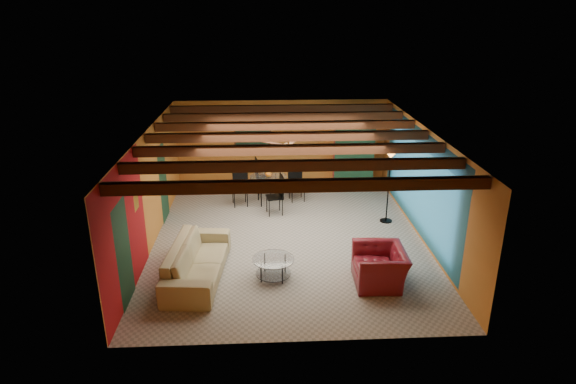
{
  "coord_description": "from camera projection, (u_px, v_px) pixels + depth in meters",
  "views": [
    {
      "loc": [
        -0.58,
        -10.96,
        5.36
      ],
      "look_at": [
        0.0,
        0.2,
        1.15
      ],
      "focal_mm": 30.77,
      "sensor_mm": 36.0,
      "label": 1
    }
  ],
  "objects": [
    {
      "name": "vase",
      "position": [
        268.0,
        163.0,
        13.96
      ],
      "size": [
        0.19,
        0.19,
        0.19
      ],
      "primitive_type": "imported",
      "rotation": [
        0.0,
        0.0,
        -0.05
      ],
      "color": "orange",
      "rests_on": "dining_table"
    },
    {
      "name": "painting",
      "position": [
        253.0,
        135.0,
        15.23
      ],
      "size": [
        1.05,
        0.03,
        0.65
      ],
      "primitive_type": "cube",
      "color": "black",
      "rests_on": "wall_back"
    },
    {
      "name": "dining_table",
      "position": [
        269.0,
        184.0,
        14.19
      ],
      "size": [
        2.49,
        2.49,
        1.12
      ],
      "primitive_type": null,
      "rotation": [
        0.0,
        0.0,
        0.17
      ],
      "color": "white",
      "rests_on": "ground"
    },
    {
      "name": "floor_lamp",
      "position": [
        389.0,
        186.0,
        12.78
      ],
      "size": [
        0.49,
        0.49,
        1.99
      ],
      "primitive_type": null,
      "rotation": [
        0.0,
        0.0,
        -0.25
      ],
      "color": "black",
      "rests_on": "ground"
    },
    {
      "name": "room",
      "position": [
        288.0,
        145.0,
        11.43
      ],
      "size": [
        6.52,
        8.01,
        2.71
      ],
      "color": "gray",
      "rests_on": "ground"
    },
    {
      "name": "armchair",
      "position": [
        380.0,
        266.0,
        10.09
      ],
      "size": [
        1.05,
        1.19,
        0.75
      ],
      "primitive_type": "imported",
      "rotation": [
        0.0,
        0.0,
        -1.6
      ],
      "color": "maroon",
      "rests_on": "ground"
    },
    {
      "name": "sofa",
      "position": [
        197.0,
        261.0,
        10.31
      ],
      "size": [
        1.24,
        2.68,
        0.76
      ],
      "primitive_type": "imported",
      "rotation": [
        0.0,
        0.0,
        1.49
      ],
      "color": "tan",
      "rests_on": "ground"
    },
    {
      "name": "ceiling_fan",
      "position": [
        288.0,
        146.0,
        11.32
      ],
      "size": [
        1.5,
        1.5,
        0.44
      ],
      "primitive_type": null,
      "color": "#472614",
      "rests_on": "ceiling"
    },
    {
      "name": "coffee_table",
      "position": [
        273.0,
        268.0,
        10.33
      ],
      "size": [
        1.02,
        1.02,
        0.45
      ],
      "primitive_type": null,
      "rotation": [
        0.0,
        0.0,
        -0.18
      ],
      "color": "white",
      "rests_on": "ground"
    },
    {
      "name": "armoire",
      "position": [
        353.0,
        155.0,
        15.36
      ],
      "size": [
        1.25,
        0.81,
        2.03
      ],
      "primitive_type": "cube",
      "rotation": [
        0.0,
        0.0,
        -0.22
      ],
      "color": "maroon",
      "rests_on": "ground"
    },
    {
      "name": "potted_plant",
      "position": [
        355.0,
        115.0,
        14.91
      ],
      "size": [
        0.49,
        0.43,
        0.5
      ],
      "primitive_type": "imported",
      "rotation": [
        0.0,
        0.0,
        -0.09
      ],
      "color": "#26661E",
      "rests_on": "armoire"
    }
  ]
}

